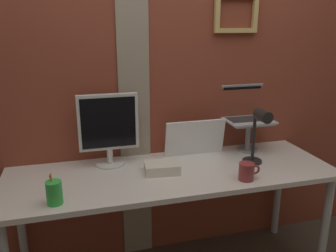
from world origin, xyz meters
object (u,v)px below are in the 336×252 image
Objects in this scene: monitor at (108,126)px; whiteboard_panel at (195,138)px; desk_lamp at (259,131)px; coffee_mug at (247,171)px; laptop at (244,110)px; pen_cup at (54,193)px.

monitor reaches higher than whiteboard_panel.
monitor is 0.58m from whiteboard_panel.
desk_lamp is 0.29m from coffee_mug.
laptop reaches higher than desk_lamp.
pen_cup is at bearing 179.99° from coffee_mug.
whiteboard_panel is 2.47× the size of pen_cup.
laptop is at bearing 65.70° from coffee_mug.
laptop is 0.77× the size of whiteboard_panel.
pen_cup is 1.02m from coffee_mug.
whiteboard_panel is 1.12× the size of desk_lamp.
monitor is 0.94m from laptop.
laptop is 0.59m from coffee_mug.
coffee_mug is (-0.15, -0.17, -0.17)m from desk_lamp.
coffee_mug is at bearing -30.79° from monitor.
whiteboard_panel is at bearing 108.46° from coffee_mug.
desk_lamp is (0.30, -0.28, 0.10)m from whiteboard_panel.
pen_cup is (-0.87, -0.44, -0.06)m from whiteboard_panel.
desk_lamp is at bearing -42.36° from whiteboard_panel.
pen_cup is (-1.18, -0.17, -0.16)m from desk_lamp.
laptop is (0.93, 0.08, 0.02)m from monitor.
pen_cup is at bearing -171.89° from desk_lamp.
monitor is at bearing -175.30° from laptop.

